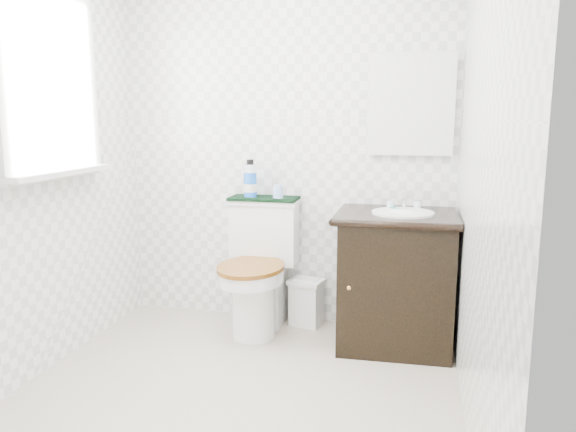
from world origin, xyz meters
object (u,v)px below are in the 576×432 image
at_px(trash_bin, 307,302).
at_px(vanity, 396,276).
at_px(mouthwash_bottle, 250,180).
at_px(cup, 278,191).
at_px(toilet, 259,275).

bearing_deg(trash_bin, vanity, -18.56).
relative_size(mouthwash_bottle, cup, 2.91).
bearing_deg(vanity, toilet, 175.93).
bearing_deg(toilet, mouthwash_bottle, 127.12).
relative_size(vanity, trash_bin, 2.92).
relative_size(toilet, vanity, 0.91).
height_order(vanity, trash_bin, vanity).
relative_size(toilet, mouthwash_bottle, 3.45).
height_order(toilet, trash_bin, toilet).
bearing_deg(cup, vanity, -12.37).
relative_size(toilet, cup, 10.06).
xyz_separation_m(vanity, cup, (-0.77, 0.17, 0.47)).
height_order(trash_bin, cup, cup).
distance_m(trash_bin, cup, 0.76).
xyz_separation_m(vanity, trash_bin, (-0.59, 0.20, -0.27)).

